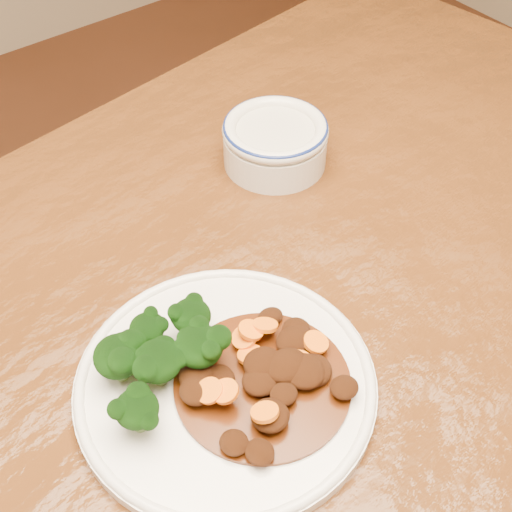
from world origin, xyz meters
TOP-DOWN VIEW (x-y plane):
  - dining_table at (-0.00, 0.00)m, footprint 1.61×1.10m
  - dinner_plate at (-0.05, -0.02)m, footprint 0.29×0.29m
  - broccoli_florets at (-0.09, 0.02)m, footprint 0.13×0.11m
  - mince_stew at (-0.02, -0.05)m, footprint 0.17×0.17m
  - dip_bowl at (0.20, 0.22)m, footprint 0.13×0.13m

SIDE VIEW (x-z plane):
  - dining_table at x=0.00m, z-range 0.30..1.05m
  - dinner_plate at x=-0.05m, z-range 0.75..0.77m
  - mince_stew at x=-0.02m, z-range 0.76..0.79m
  - dip_bowl at x=0.20m, z-range 0.75..0.81m
  - broccoli_florets at x=-0.09m, z-range 0.77..0.82m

